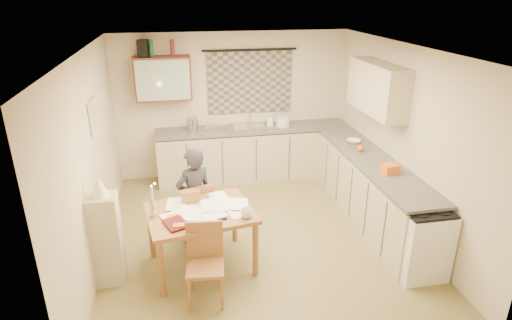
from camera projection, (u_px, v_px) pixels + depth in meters
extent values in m
cube|color=olive|center=(257.00, 236.00, 5.88)|extent=(4.00, 4.50, 0.02)
cube|color=white|center=(258.00, 48.00, 4.94)|extent=(4.00, 4.50, 0.02)
cube|color=beige|center=(233.00, 105.00, 7.47)|extent=(4.00, 0.02, 2.50)
cube|color=beige|center=(312.00, 249.00, 3.35)|extent=(4.00, 0.02, 2.50)
cube|color=beige|center=(91.00, 161.00, 5.06)|extent=(0.02, 4.50, 2.50)
cube|color=beige|center=(403.00, 140.00, 5.76)|extent=(0.02, 4.50, 2.50)
cube|color=#304766|center=(250.00, 82.00, 7.34)|extent=(1.45, 0.03, 1.05)
cylinder|color=black|center=(250.00, 50.00, 7.11)|extent=(1.60, 0.04, 0.04)
cube|color=#5A2118|center=(163.00, 78.00, 6.90)|extent=(0.90, 0.34, 0.70)
cube|color=#99B2A5|center=(163.00, 80.00, 6.74)|extent=(0.84, 0.02, 0.64)
cube|color=tan|center=(378.00, 88.00, 6.01)|extent=(0.34, 1.30, 0.70)
cube|color=beige|center=(94.00, 115.00, 5.26)|extent=(0.04, 0.50, 0.40)
cube|color=beige|center=(97.00, 115.00, 5.27)|extent=(0.01, 0.42, 0.32)
cube|color=tan|center=(253.00, 154.00, 7.55)|extent=(3.30, 0.60, 0.86)
cube|color=#4D4B49|center=(253.00, 129.00, 7.37)|extent=(3.30, 0.62, 0.04)
cube|color=tan|center=(370.00, 191.00, 6.17)|extent=(0.60, 2.95, 0.86)
cube|color=#4D4B49|center=(374.00, 161.00, 6.00)|extent=(0.62, 2.95, 0.04)
cube|color=white|center=(420.00, 242.00, 4.97)|extent=(0.56, 0.56, 0.83)
cube|color=black|center=(425.00, 209.00, 4.81)|extent=(0.53, 0.53, 0.03)
cube|color=silver|center=(249.00, 130.00, 7.37)|extent=(0.57, 0.47, 0.10)
cylinder|color=silver|center=(250.00, 117.00, 7.47)|extent=(0.03, 0.03, 0.28)
cube|color=silver|center=(217.00, 128.00, 7.24)|extent=(0.42, 0.38, 0.06)
cylinder|color=silver|center=(193.00, 124.00, 7.14)|extent=(0.21, 0.21, 0.24)
cylinder|color=white|center=(283.00, 122.00, 7.43)|extent=(0.31, 0.31, 0.16)
imported|color=white|center=(270.00, 120.00, 7.42)|extent=(0.14, 0.14, 0.21)
imported|color=white|center=(354.00, 141.00, 6.63)|extent=(0.37, 0.37, 0.05)
cube|color=orange|center=(390.00, 169.00, 5.54)|extent=(0.24, 0.20, 0.12)
sphere|color=orange|center=(361.00, 148.00, 6.28)|extent=(0.10, 0.10, 0.10)
cube|color=black|center=(143.00, 48.00, 6.67)|extent=(0.19, 0.22, 0.26)
cylinder|color=#195926|center=(151.00, 48.00, 6.69)|extent=(0.08, 0.08, 0.26)
cylinder|color=#5A2118|center=(172.00, 48.00, 6.75)|extent=(0.07, 0.07, 0.26)
cube|color=brown|center=(200.00, 213.00, 4.97)|extent=(1.34, 1.10, 0.05)
cube|color=brown|center=(196.00, 212.00, 5.64)|extent=(0.48, 0.48, 0.04)
cube|color=brown|center=(200.00, 202.00, 5.41)|extent=(0.38, 0.14, 0.42)
cube|color=brown|center=(205.00, 267.00, 4.50)|extent=(0.43, 0.43, 0.04)
cube|color=brown|center=(205.00, 239.00, 4.58)|extent=(0.39, 0.08, 0.43)
imported|color=black|center=(195.00, 198.00, 5.46)|extent=(0.71, 0.65, 1.34)
cube|color=tan|center=(107.00, 240.00, 4.78)|extent=(0.32, 0.30, 1.09)
cone|color=beige|center=(99.00, 187.00, 4.53)|extent=(0.20, 0.20, 0.22)
cube|color=brown|center=(190.00, 197.00, 5.12)|extent=(0.22, 0.10, 0.16)
imported|color=white|center=(246.00, 213.00, 4.81)|extent=(0.24, 0.24, 0.10)
imported|color=maroon|center=(166.00, 227.00, 4.61)|extent=(0.42, 0.45, 0.03)
imported|color=orange|center=(165.00, 221.00, 4.74)|extent=(0.22, 0.27, 0.02)
cube|color=orange|center=(179.00, 226.00, 4.61)|extent=(0.12, 0.08, 0.04)
cube|color=black|center=(221.00, 220.00, 4.76)|extent=(0.14, 0.08, 0.02)
cylinder|color=silver|center=(153.00, 209.00, 4.81)|extent=(0.07, 0.07, 0.18)
cylinder|color=white|center=(152.00, 195.00, 4.70)|extent=(0.02, 0.02, 0.22)
sphere|color=#FFCC66|center=(155.00, 184.00, 4.69)|extent=(0.02, 0.02, 0.02)
cube|color=white|center=(206.00, 205.00, 5.09)|extent=(0.21, 0.30, 0.00)
cube|color=white|center=(237.00, 212.00, 4.94)|extent=(0.27, 0.34, 0.00)
cube|color=white|center=(188.00, 206.00, 5.06)|extent=(0.29, 0.35, 0.00)
cube|color=white|center=(216.00, 208.00, 5.02)|extent=(0.32, 0.36, 0.00)
cube|color=white|center=(219.00, 202.00, 5.15)|extent=(0.23, 0.31, 0.00)
cube|color=white|center=(214.00, 214.00, 4.87)|extent=(0.35, 0.36, 0.00)
cube|color=white|center=(219.00, 197.00, 5.28)|extent=(0.29, 0.34, 0.00)
cube|color=white|center=(177.00, 203.00, 5.13)|extent=(0.23, 0.31, 0.00)
cube|color=white|center=(225.00, 203.00, 5.12)|extent=(0.29, 0.34, 0.00)
cube|color=white|center=(173.00, 218.00, 4.78)|extent=(0.32, 0.36, 0.00)
cube|color=white|center=(219.00, 206.00, 5.05)|extent=(0.35, 0.36, 0.00)
cube|color=white|center=(209.00, 206.00, 5.05)|extent=(0.25, 0.32, 0.00)
cube|color=white|center=(239.00, 204.00, 5.08)|extent=(0.24, 0.32, 0.00)
cube|color=white|center=(207.00, 221.00, 4.70)|extent=(0.34, 0.36, 0.00)
cube|color=white|center=(180.00, 208.00, 4.98)|extent=(0.35, 0.36, 0.00)
cube|color=white|center=(193.00, 214.00, 4.84)|extent=(0.30, 0.35, 0.00)
cube|color=white|center=(175.00, 204.00, 5.06)|extent=(0.23, 0.31, 0.00)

